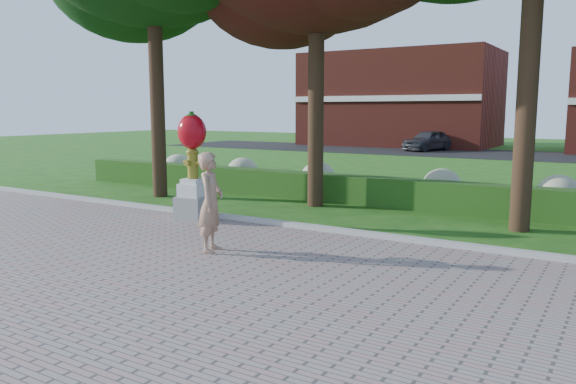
% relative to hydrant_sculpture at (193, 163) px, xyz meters
% --- Properties ---
extents(ground, '(100.00, 100.00, 0.00)m').
position_rel_hydrant_sculpture_xyz_m(ground, '(3.44, -2.50, -1.42)').
color(ground, '#1F5214').
rests_on(ground, ground).
extents(walkway, '(40.00, 14.00, 0.04)m').
position_rel_hydrant_sculpture_xyz_m(walkway, '(3.44, -6.50, -1.40)').
color(walkway, gray).
rests_on(walkway, ground).
extents(curb, '(40.00, 0.18, 0.15)m').
position_rel_hydrant_sculpture_xyz_m(curb, '(3.44, 0.50, -1.35)').
color(curb, '#ADADA5').
rests_on(curb, ground).
extents(lawn_hedge, '(24.00, 0.70, 0.80)m').
position_rel_hydrant_sculpture_xyz_m(lawn_hedge, '(3.44, 4.50, -1.02)').
color(lawn_hedge, '#174112').
rests_on(lawn_hedge, ground).
extents(hydrangea_row, '(20.10, 1.10, 0.99)m').
position_rel_hydrant_sculpture_xyz_m(hydrangea_row, '(4.01, 5.50, -0.87)').
color(hydrangea_row, '#A4AA82').
rests_on(hydrangea_row, ground).
extents(street, '(50.00, 8.00, 0.02)m').
position_rel_hydrant_sculpture_xyz_m(street, '(3.44, 25.50, -1.41)').
color(street, black).
rests_on(street, ground).
extents(building_left, '(14.00, 8.00, 7.00)m').
position_rel_hydrant_sculpture_xyz_m(building_left, '(-6.56, 31.50, 2.08)').
color(building_left, maroon).
rests_on(building_left, ground).
extents(hydrant_sculpture, '(0.79, 0.79, 2.61)m').
position_rel_hydrant_sculpture_xyz_m(hydrant_sculpture, '(0.00, 0.00, 0.00)').
color(hydrant_sculpture, gray).
rests_on(hydrant_sculpture, walkway).
extents(woman, '(0.67, 0.80, 1.87)m').
position_rel_hydrant_sculpture_xyz_m(woman, '(2.34, -2.18, -0.45)').
color(woman, '#A97D60').
rests_on(woman, walkway).
extents(parked_car, '(2.83, 4.33, 1.37)m').
position_rel_hydrant_sculpture_xyz_m(parked_car, '(-2.62, 26.35, -0.72)').
color(parked_car, '#3A3C41').
rests_on(parked_car, street).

